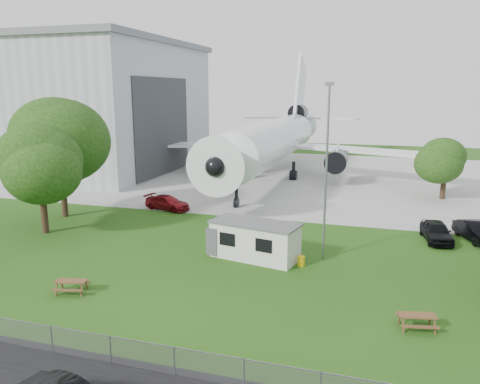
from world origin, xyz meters
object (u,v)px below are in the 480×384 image
(airliner, at_px, (275,139))
(picnic_west, at_px, (72,293))
(site_cabin, at_px, (255,240))
(picnic_east, at_px, (416,329))
(hangar, at_px, (47,105))

(airliner, distance_m, picnic_west, 40.12)
(picnic_west, bearing_deg, site_cabin, 31.77)
(picnic_east, bearing_deg, hangar, 131.44)
(picnic_west, xyz_separation_m, picnic_east, (19.05, 1.31, 0.00))
(airliner, bearing_deg, picnic_west, -94.57)
(site_cabin, height_order, picnic_east, site_cabin)
(site_cabin, relative_size, picnic_east, 3.87)
(picnic_west, bearing_deg, picnic_east, -9.07)
(hangar, distance_m, site_cabin, 52.53)
(hangar, height_order, airliner, hangar)
(hangar, xyz_separation_m, picnic_west, (32.80, -39.78, -9.41))
(picnic_west, relative_size, picnic_east, 1.00)
(site_cabin, bearing_deg, picnic_east, -35.68)
(airliner, xyz_separation_m, picnic_east, (15.88, -38.33, -5.27))
(site_cabin, relative_size, picnic_west, 3.87)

